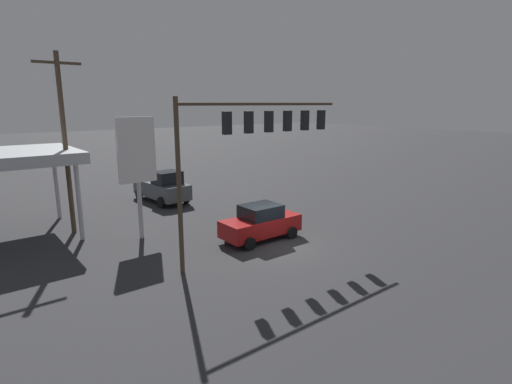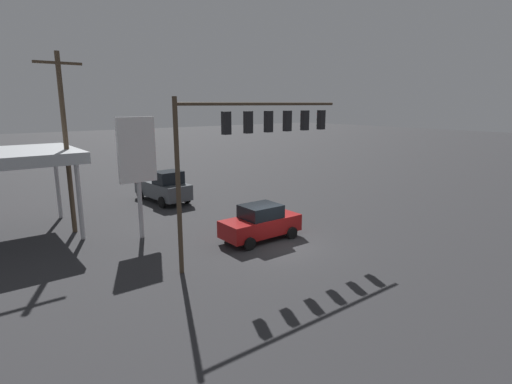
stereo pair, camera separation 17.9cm
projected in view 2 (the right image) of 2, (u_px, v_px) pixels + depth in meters
The scene contains 6 objects.
ground_plane at pixel (280, 246), 20.62m from camera, with size 200.00×200.00×0.00m, color #2D2D30.
traffic_signal_assembly at pixel (255, 133), 18.53m from camera, with size 9.29×0.43×7.48m.
utility_pole at pixel (66, 140), 21.77m from camera, with size 2.40×0.26×9.89m.
price_sign at pixel (137, 155), 20.95m from camera, with size 2.01×0.27×6.53m.
sedan_waiting at pixel (261, 223), 21.42m from camera, with size 4.40×2.07×1.93m.
pickup_parked at pixel (164, 187), 29.72m from camera, with size 2.58×5.34×2.40m.
Camera 2 is at (12.85, 14.75, 7.19)m, focal length 28.00 mm.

